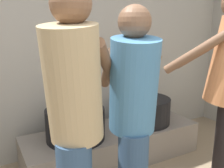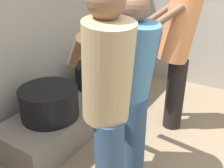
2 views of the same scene
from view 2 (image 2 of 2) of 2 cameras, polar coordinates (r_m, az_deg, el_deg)
hearth_ledge at (r=2.88m, az=-7.80°, el=-6.20°), size 1.84×0.60×0.33m
cooking_pot_main at (r=3.04m, az=-3.37°, el=2.21°), size 0.54×0.54×0.73m
cooking_pot_secondary at (r=2.47m, az=-14.16°, el=-4.06°), size 0.56×0.56×0.30m
cook_in_blue_shirt at (r=1.90m, az=4.78°, el=0.34°), size 0.53×0.71×1.51m
cook_in_orange_shirt at (r=2.59m, az=14.75°, el=8.58°), size 0.62×0.75×1.65m
cook_in_tan_shirt at (r=1.54m, az=-1.08°, el=-3.28°), size 0.67×0.72×1.60m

